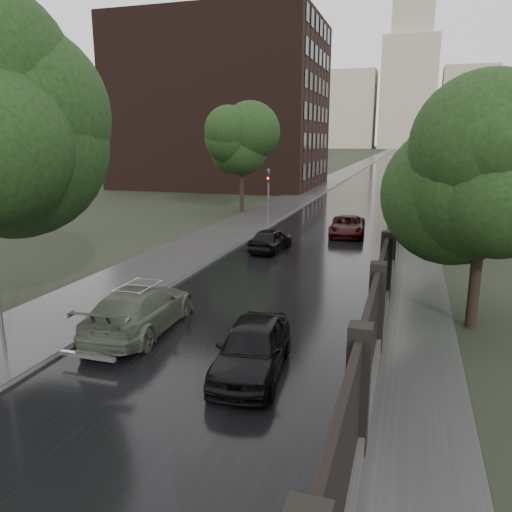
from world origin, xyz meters
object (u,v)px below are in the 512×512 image
(tree_left_far, at_px, (242,149))
(car_right_far, at_px, (347,226))
(traffic_light, at_px, (268,192))
(hatchback_left, at_px, (271,239))
(volga_sedan, at_px, (140,309))
(tree_right_c, at_px, (439,151))
(car_right_near, at_px, (252,348))
(tree_right_b, at_px, (453,159))
(tree_right_a, at_px, (486,176))

(tree_left_far, xyz_separation_m, car_right_far, (9.60, -7.35, -4.60))
(tree_left_far, distance_m, traffic_light, 6.84)
(hatchback_left, distance_m, car_right_far, 6.64)
(traffic_light, bearing_deg, volga_sedan, -85.66)
(hatchback_left, bearing_deg, tree_right_c, -107.20)
(car_right_far, bearing_deg, traffic_light, 154.34)
(volga_sedan, xyz_separation_m, car_right_near, (4.34, -1.73, -0.03))
(tree_right_c, bearing_deg, hatchback_left, -112.24)
(car_right_far, bearing_deg, tree_right_b, -10.25)
(tree_right_a, bearing_deg, tree_left_far, 125.17)
(tree_right_a, height_order, volga_sedan, tree_right_a)
(tree_left_far, xyz_separation_m, tree_right_a, (15.50, -22.00, -0.29))
(hatchback_left, xyz_separation_m, car_right_far, (3.50, 5.64, -0.00))
(traffic_light, relative_size, car_right_near, 0.96)
(hatchback_left, bearing_deg, tree_right_a, 141.25)
(traffic_light, xyz_separation_m, car_right_far, (5.90, -2.35, -1.76))
(tree_left_far, xyz_separation_m, tree_right_b, (15.50, -8.00, -0.29))
(tree_right_a, height_order, car_right_far, tree_right_a)
(tree_left_far, height_order, volga_sedan, tree_left_far)
(tree_right_b, bearing_deg, volga_sedan, -120.23)
(hatchback_left, distance_m, car_right_near, 14.73)
(traffic_light, bearing_deg, hatchback_left, -73.27)
(tree_left_far, relative_size, car_right_far, 1.61)
(hatchback_left, height_order, car_right_far, hatchback_left)
(tree_left_far, distance_m, tree_right_a, 26.91)
(tree_right_a, height_order, tree_right_b, same)
(traffic_light, bearing_deg, tree_left_far, 126.47)
(car_right_near, distance_m, car_right_far, 19.95)
(tree_right_a, distance_m, tree_right_b, 14.00)
(tree_right_a, distance_m, volga_sedan, 11.63)
(tree_right_a, bearing_deg, car_right_near, -138.05)
(tree_right_c, relative_size, hatchback_left, 1.86)
(tree_right_b, bearing_deg, car_right_near, -107.00)
(volga_sedan, bearing_deg, traffic_light, -89.32)
(tree_right_c, height_order, traffic_light, tree_right_c)
(tree_right_c, relative_size, car_right_near, 1.68)
(car_right_near, bearing_deg, car_right_far, 84.44)
(hatchback_left, relative_size, car_right_near, 0.90)
(tree_right_a, height_order, traffic_light, tree_right_a)
(tree_right_b, distance_m, car_right_near, 20.62)
(traffic_light, bearing_deg, car_right_near, -75.18)
(tree_right_c, xyz_separation_m, car_right_near, (-5.90, -37.30, -4.24))
(traffic_light, bearing_deg, car_right_far, -21.69)
(tree_left_far, height_order, car_right_near, tree_left_far)
(volga_sedan, relative_size, hatchback_left, 1.36)
(tree_right_a, distance_m, car_right_near, 8.99)
(tree_left_far, xyz_separation_m, volga_sedan, (5.26, -25.57, -4.50))
(car_right_near, bearing_deg, tree_right_b, 67.45)
(tree_right_b, xyz_separation_m, volga_sedan, (-10.24, -17.57, -4.20))
(tree_right_a, distance_m, tree_right_c, 32.00)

